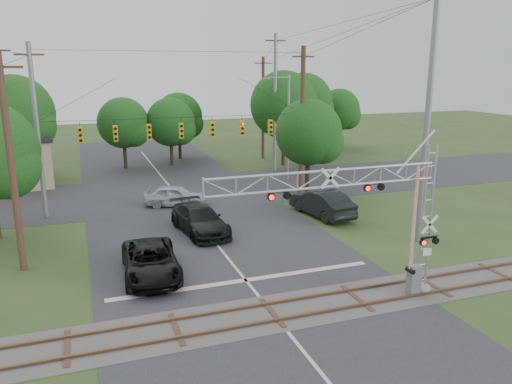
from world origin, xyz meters
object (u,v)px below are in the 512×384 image
object	(u,v)px
crossing_gantry	(368,209)
car_dark	(200,220)
pickup_black	(151,261)
sedan_silver	(175,196)
traffic_signal_span	(193,127)
streetlight	(286,123)

from	to	relation	value
crossing_gantry	car_dark	size ratio (longest dim) A/B	1.83
crossing_gantry	pickup_black	world-z (taller)	crossing_gantry
pickup_black	crossing_gantry	bearing A→B (deg)	-32.93
crossing_gantry	sedan_silver	world-z (taller)	crossing_gantry
pickup_black	car_dark	bearing A→B (deg)	59.10
traffic_signal_span	pickup_black	size ratio (longest dim) A/B	3.44
traffic_signal_span	crossing_gantry	bearing A→B (deg)	-80.15
crossing_gantry	traffic_signal_span	size ratio (longest dim) A/B	0.54
pickup_black	car_dark	xyz separation A→B (m)	(3.79, 5.68, 0.05)
pickup_black	streetlight	size ratio (longest dim) A/B	0.61
traffic_signal_span	streetlight	distance (m)	10.67
crossing_gantry	car_dark	distance (m)	12.89
crossing_gantry	streetlight	world-z (taller)	streetlight
streetlight	traffic_signal_span	bearing A→B (deg)	-152.22
traffic_signal_span	streetlight	bearing A→B (deg)	27.78
pickup_black	sedan_silver	bearing A→B (deg)	76.76
traffic_signal_span	sedan_silver	bearing A→B (deg)	-173.56
pickup_black	sedan_silver	world-z (taller)	pickup_black
traffic_signal_span	streetlight	world-z (taller)	traffic_signal_span
traffic_signal_span	pickup_black	distance (m)	14.28
crossing_gantry	pickup_black	xyz separation A→B (m)	(-8.24, 5.94, -3.43)
sedan_silver	streetlight	xyz separation A→B (m)	(10.96, 5.14, 4.41)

